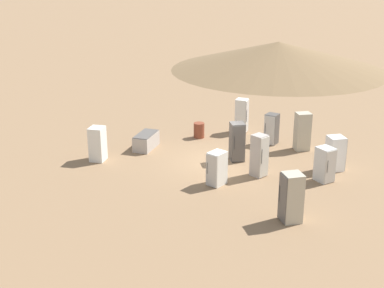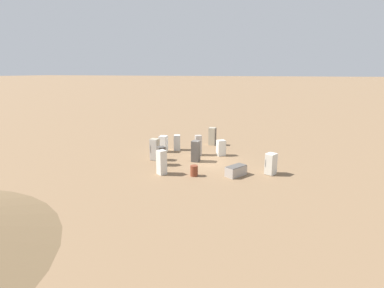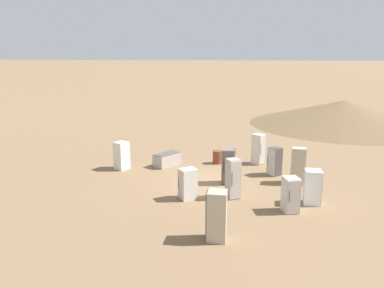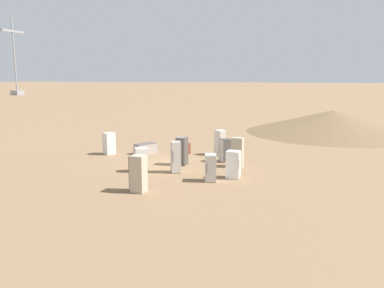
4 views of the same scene
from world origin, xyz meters
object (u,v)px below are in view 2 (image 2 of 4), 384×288
object	(u,v)px
discarded_fridge_0	(161,156)
discarded_fridge_1	(177,142)
discarded_fridge_4	(198,145)
discarded_fridge_3	(212,136)
discarded_fridge_6	(163,144)
discarded_fridge_5	(221,148)
discarded_fridge_7	(196,151)
discarded_fridge_10	(155,149)
discarded_fridge_2	(236,171)
rusty_barrel	(194,171)
discarded_fridge_8	(271,164)
discarded_fridge_9	(162,162)

from	to	relation	value
discarded_fridge_0	discarded_fridge_1	size ratio (longest dim) A/B	1.04
discarded_fridge_4	discarded_fridge_3	bearing A→B (deg)	56.97
discarded_fridge_6	discarded_fridge_5	bearing A→B (deg)	-85.60
discarded_fridge_1	discarded_fridge_5	distance (m)	4.66
discarded_fridge_3	discarded_fridge_1	bearing A→B (deg)	-43.73
discarded_fridge_0	discarded_fridge_7	bearing A→B (deg)	82.51
discarded_fridge_4	discarded_fridge_7	distance (m)	2.05
discarded_fridge_6	discarded_fridge_10	bearing A→B (deg)	-171.86
discarded_fridge_5	discarded_fridge_7	size ratio (longest dim) A/B	0.79
discarded_fridge_4	discarded_fridge_7	world-z (taller)	discarded_fridge_4
discarded_fridge_2	rusty_barrel	distance (m)	3.15
discarded_fridge_3	discarded_fridge_8	bearing A→B (deg)	38.82
discarded_fridge_1	discarded_fridge_2	size ratio (longest dim) A/B	0.83
discarded_fridge_5	discarded_fridge_8	world-z (taller)	discarded_fridge_8
discarded_fridge_2	discarded_fridge_7	size ratio (longest dim) A/B	0.99
discarded_fridge_2	discarded_fridge_10	bearing A→B (deg)	-163.18
discarded_fridge_8	discarded_fridge_10	xyz separation A→B (m)	(-0.59, -10.00, 0.14)
discarded_fridge_0	discarded_fridge_1	distance (m)	5.07
discarded_fridge_3	rusty_barrel	size ratio (longest dim) A/B	2.32
discarded_fridge_5	discarded_fridge_1	bearing A→B (deg)	-135.11
discarded_fridge_3	discarded_fridge_8	xyz separation A→B (m)	(7.61, 6.64, -0.12)
discarded_fridge_2	discarded_fridge_6	bearing A→B (deg)	-179.62
discarded_fridge_9	rusty_barrel	world-z (taller)	discarded_fridge_9
discarded_fridge_7	discarded_fridge_8	xyz separation A→B (m)	(1.33, 6.43, -0.10)
discarded_fridge_0	discarded_fridge_3	world-z (taller)	discarded_fridge_3
discarded_fridge_3	discarded_fridge_9	distance (m)	10.35
discarded_fridge_1	discarded_fridge_6	size ratio (longest dim) A/B	0.96
discarded_fridge_5	discarded_fridge_7	distance (m)	3.04
discarded_fridge_1	discarded_fridge_4	size ratio (longest dim) A/B	0.80
discarded_fridge_2	discarded_fridge_6	size ratio (longest dim) A/B	1.16
discarded_fridge_2	discarded_fridge_9	xyz separation A→B (m)	(1.49, -5.43, 0.55)
discarded_fridge_9	discarded_fridge_10	world-z (taller)	discarded_fridge_10
discarded_fridge_1	discarded_fridge_7	distance (m)	4.33
discarded_fridge_4	rusty_barrel	world-z (taller)	discarded_fridge_4
discarded_fridge_1	discarded_fridge_5	world-z (taller)	discarded_fridge_1
discarded_fridge_1	discarded_fridge_9	size ratio (longest dim) A/B	0.81
discarded_fridge_2	discarded_fridge_0	bearing A→B (deg)	-155.46
discarded_fridge_2	discarded_fridge_4	size ratio (longest dim) A/B	0.97
discarded_fridge_10	discarded_fridge_2	bearing A→B (deg)	168.36
discarded_fridge_10	discarded_fridge_4	bearing A→B (deg)	-137.39
discarded_fridge_3	discarded_fridge_5	size ratio (longest dim) A/B	1.28
discarded_fridge_9	rusty_barrel	xyz separation A→B (m)	(-0.41, 2.47, -0.53)
discarded_fridge_3	discarded_fridge_4	bearing A→B (deg)	-5.15
discarded_fridge_7	discarded_fridge_10	distance (m)	3.64
discarded_fridge_0	discarded_fridge_7	world-z (taller)	discarded_fridge_7
discarded_fridge_4	rusty_barrel	size ratio (longest dim) A/B	2.34
discarded_fridge_9	discarded_fridge_2	bearing A→B (deg)	-42.88
discarded_fridge_1	discarded_fridge_3	xyz separation A→B (m)	(-3.16, 2.79, 0.17)
discarded_fridge_2	rusty_barrel	xyz separation A→B (m)	(1.07, -2.96, 0.02)
discarded_fridge_8	discarded_fridge_10	size ratio (longest dim) A/B	0.86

